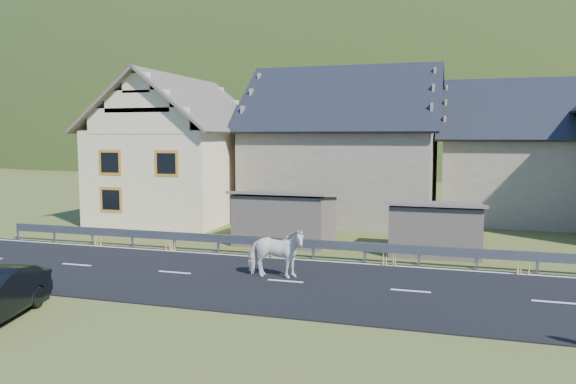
% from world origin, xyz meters
% --- Properties ---
extents(ground, '(160.00, 160.00, 0.00)m').
position_xyz_m(ground, '(0.00, 0.00, 0.00)').
color(ground, '#3D4B1A').
rests_on(ground, ground).
extents(road, '(60.00, 7.00, 0.04)m').
position_xyz_m(road, '(0.00, 0.00, 0.02)').
color(road, black).
rests_on(road, ground).
extents(lane_markings, '(60.00, 6.60, 0.01)m').
position_xyz_m(lane_markings, '(0.00, 0.00, 0.04)').
color(lane_markings, silver).
rests_on(lane_markings, road).
extents(guardrail, '(28.10, 0.09, 0.75)m').
position_xyz_m(guardrail, '(-0.00, 3.68, 0.56)').
color(guardrail, '#93969B').
rests_on(guardrail, ground).
extents(shed_left, '(4.30, 3.30, 2.40)m').
position_xyz_m(shed_left, '(-2.00, 6.50, 1.10)').
color(shed_left, '#65584D').
rests_on(shed_left, ground).
extents(shed_right, '(3.80, 2.90, 2.20)m').
position_xyz_m(shed_right, '(4.50, 6.00, 1.00)').
color(shed_right, '#65584D').
rests_on(shed_right, ground).
extents(house_cream, '(7.80, 9.80, 8.30)m').
position_xyz_m(house_cream, '(-10.00, 12.00, 4.36)').
color(house_cream, '#FFE8B7').
rests_on(house_cream, ground).
extents(house_stone_a, '(10.80, 9.80, 8.90)m').
position_xyz_m(house_stone_a, '(-1.00, 15.00, 4.63)').
color(house_stone_a, gray).
rests_on(house_stone_a, ground).
extents(house_stone_b, '(9.80, 8.80, 8.10)m').
position_xyz_m(house_stone_b, '(9.00, 17.00, 4.24)').
color(house_stone_b, gray).
rests_on(house_stone_b, ground).
extents(mountain, '(440.00, 280.00, 260.00)m').
position_xyz_m(mountain, '(5.00, 180.00, -20.00)').
color(mountain, '#314017').
rests_on(mountain, ground).
extents(conifer_patch, '(76.00, 50.00, 28.00)m').
position_xyz_m(conifer_patch, '(-55.00, 110.00, 6.00)').
color(conifer_patch, black).
rests_on(conifer_patch, ground).
extents(horse, '(1.07, 2.06, 1.69)m').
position_xyz_m(horse, '(-0.44, 0.34, 0.88)').
color(horse, white).
rests_on(horse, road).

